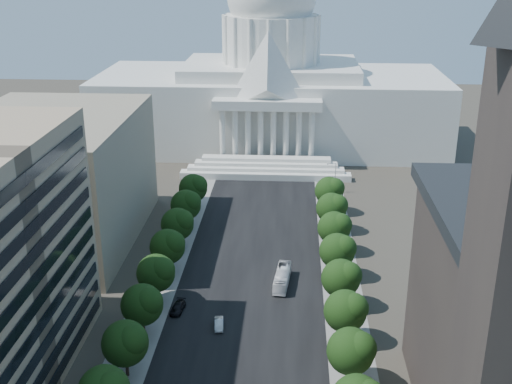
# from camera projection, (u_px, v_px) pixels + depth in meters

# --- Properties ---
(road_asphalt) EXTENTS (30.00, 260.00, 0.01)m
(road_asphalt) POSITION_uv_depth(u_px,v_px,m) (254.00, 262.00, 143.27)
(road_asphalt) COLOR black
(road_asphalt) RESTS_ON ground
(sidewalk_left) EXTENTS (8.00, 260.00, 0.02)m
(sidewalk_left) POSITION_uv_depth(u_px,v_px,m) (169.00, 260.00, 144.34)
(sidewalk_left) COLOR gray
(sidewalk_left) RESTS_ON ground
(sidewalk_right) EXTENTS (8.00, 260.00, 0.02)m
(sidewalk_right) POSITION_uv_depth(u_px,v_px,m) (339.00, 264.00, 142.20)
(sidewalk_right) COLOR gray
(sidewalk_right) RESTS_ON ground
(capitol) EXTENTS (120.00, 56.00, 73.00)m
(capitol) POSITION_uv_depth(u_px,v_px,m) (271.00, 88.00, 224.84)
(capitol) COLOR white
(capitol) RESTS_ON ground
(office_block_left_far) EXTENTS (38.00, 52.00, 30.00)m
(office_block_left_far) POSITION_uv_depth(u_px,v_px,m) (52.00, 180.00, 150.01)
(office_block_left_far) COLOR gray
(office_block_left_far) RESTS_ON ground
(tree_l_d) EXTENTS (7.79, 7.60, 9.97)m
(tree_l_d) POSITION_uv_depth(u_px,v_px,m) (127.00, 342.00, 102.57)
(tree_l_d) COLOR #33261C
(tree_l_d) RESTS_ON ground
(tree_l_e) EXTENTS (7.79, 7.60, 9.97)m
(tree_l_e) POSITION_uv_depth(u_px,v_px,m) (144.00, 304.00, 113.78)
(tree_l_e) COLOR #33261C
(tree_l_e) RESTS_ON ground
(tree_l_f) EXTENTS (7.79, 7.60, 9.97)m
(tree_l_f) POSITION_uv_depth(u_px,v_px,m) (157.00, 272.00, 124.99)
(tree_l_f) COLOR #33261C
(tree_l_f) RESTS_ON ground
(tree_l_g) EXTENTS (7.79, 7.60, 9.97)m
(tree_l_g) POSITION_uv_depth(u_px,v_px,m) (169.00, 246.00, 136.20)
(tree_l_g) COLOR #33261C
(tree_l_g) RESTS_ON ground
(tree_l_h) EXTENTS (7.79, 7.60, 9.97)m
(tree_l_h) POSITION_uv_depth(u_px,v_px,m) (179.00, 223.00, 147.41)
(tree_l_h) COLOR #33261C
(tree_l_h) RESTS_ON ground
(tree_l_i) EXTENTS (7.79, 7.60, 9.97)m
(tree_l_i) POSITION_uv_depth(u_px,v_px,m) (187.00, 204.00, 158.61)
(tree_l_i) COLOR #33261C
(tree_l_i) RESTS_ON ground
(tree_l_j) EXTENTS (7.79, 7.60, 9.97)m
(tree_l_j) POSITION_uv_depth(u_px,v_px,m) (194.00, 187.00, 169.82)
(tree_l_j) COLOR #33261C
(tree_l_j) RESTS_ON ground
(tree_r_d) EXTENTS (7.79, 7.60, 9.97)m
(tree_r_d) POSITION_uv_depth(u_px,v_px,m) (353.00, 350.00, 100.55)
(tree_r_d) COLOR #33261C
(tree_r_d) RESTS_ON ground
(tree_r_e) EXTENTS (7.79, 7.60, 9.97)m
(tree_r_e) POSITION_uv_depth(u_px,v_px,m) (347.00, 310.00, 111.76)
(tree_r_e) COLOR #33261C
(tree_r_e) RESTS_ON ground
(tree_r_f) EXTENTS (7.79, 7.60, 9.97)m
(tree_r_f) POSITION_uv_depth(u_px,v_px,m) (343.00, 278.00, 122.97)
(tree_r_f) COLOR #33261C
(tree_r_f) RESTS_ON ground
(tree_r_g) EXTENTS (7.79, 7.60, 9.97)m
(tree_r_g) POSITION_uv_depth(u_px,v_px,m) (339.00, 250.00, 134.18)
(tree_r_g) COLOR #33261C
(tree_r_g) RESTS_ON ground
(tree_r_h) EXTENTS (7.79, 7.60, 9.97)m
(tree_r_h) POSITION_uv_depth(u_px,v_px,m) (336.00, 227.00, 145.38)
(tree_r_h) COLOR #33261C
(tree_r_h) RESTS_ON ground
(tree_r_i) EXTENTS (7.79, 7.60, 9.97)m
(tree_r_i) POSITION_uv_depth(u_px,v_px,m) (333.00, 207.00, 156.59)
(tree_r_i) COLOR #33261C
(tree_r_i) RESTS_ON ground
(tree_r_j) EXTENTS (7.79, 7.60, 9.97)m
(tree_r_j) POSITION_uv_depth(u_px,v_px,m) (331.00, 190.00, 167.80)
(tree_r_j) COLOR #33261C
(tree_r_j) RESTS_ON ground
(streetlight_c) EXTENTS (2.61, 0.44, 9.00)m
(streetlight_c) POSITION_uv_depth(u_px,v_px,m) (356.00, 313.00, 112.08)
(streetlight_c) COLOR gray
(streetlight_c) RESTS_ON ground
(streetlight_d) EXTENTS (2.61, 0.44, 9.00)m
(streetlight_d) POSITION_uv_depth(u_px,v_px,m) (346.00, 251.00, 135.43)
(streetlight_d) COLOR gray
(streetlight_d) RESTS_ON ground
(streetlight_e) EXTENTS (2.61, 0.44, 9.00)m
(streetlight_e) POSITION_uv_depth(u_px,v_px,m) (339.00, 207.00, 158.78)
(streetlight_e) COLOR gray
(streetlight_e) RESTS_ON ground
(streetlight_f) EXTENTS (2.61, 0.44, 9.00)m
(streetlight_f) POSITION_uv_depth(u_px,v_px,m) (333.00, 174.00, 182.13)
(streetlight_f) COLOR gray
(streetlight_f) RESTS_ON ground
(car_silver) EXTENTS (2.10, 4.74, 1.51)m
(car_silver) POSITION_uv_depth(u_px,v_px,m) (219.00, 324.00, 118.14)
(car_silver) COLOR #B8BBC0
(car_silver) RESTS_ON ground
(car_dark_b) EXTENTS (2.73, 5.49, 1.53)m
(car_dark_b) POSITION_uv_depth(u_px,v_px,m) (178.00, 308.00, 123.43)
(car_dark_b) COLOR black
(car_dark_b) RESTS_ON ground
(city_bus) EXTENTS (3.73, 11.55, 3.16)m
(city_bus) POSITION_uv_depth(u_px,v_px,m) (282.00, 278.00, 133.11)
(city_bus) COLOR white
(city_bus) RESTS_ON ground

